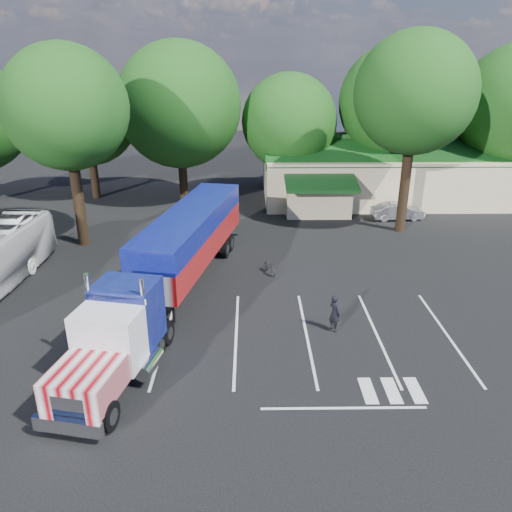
{
  "coord_description": "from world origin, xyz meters",
  "views": [
    {
      "loc": [
        0.65,
        -25.55,
        11.83
      ],
      "look_at": [
        0.96,
        -1.26,
        2.0
      ],
      "focal_mm": 35.0,
      "sensor_mm": 36.0,
      "label": 1
    }
  ],
  "objects_px": {
    "woman": "(335,313)",
    "bicycle": "(270,267)",
    "semi_truck": "(176,255)",
    "silver_sedan": "(397,211)"
  },
  "relations": [
    {
      "from": "semi_truck",
      "to": "silver_sedan",
      "type": "xyz_separation_m",
      "value": [
        15.1,
        13.1,
        -1.7
      ]
    },
    {
      "from": "bicycle",
      "to": "silver_sedan",
      "type": "height_order",
      "value": "silver_sedan"
    },
    {
      "from": "woman",
      "to": "bicycle",
      "type": "relative_size",
      "value": 1.15
    },
    {
      "from": "silver_sedan",
      "to": "semi_truck",
      "type": "bearing_deg",
      "value": 126.98
    },
    {
      "from": "silver_sedan",
      "to": "bicycle",
      "type": "bearing_deg",
      "value": 130.76
    },
    {
      "from": "bicycle",
      "to": "woman",
      "type": "bearing_deg",
      "value": -87.37
    },
    {
      "from": "semi_truck",
      "to": "woman",
      "type": "xyz_separation_m",
      "value": [
        7.6,
        -3.49,
        -1.46
      ]
    },
    {
      "from": "semi_truck",
      "to": "bicycle",
      "type": "distance_m",
      "value": 6.07
    },
    {
      "from": "bicycle",
      "to": "silver_sedan",
      "type": "relative_size",
      "value": 0.39
    },
    {
      "from": "semi_truck",
      "to": "woman",
      "type": "distance_m",
      "value": 8.49
    }
  ]
}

